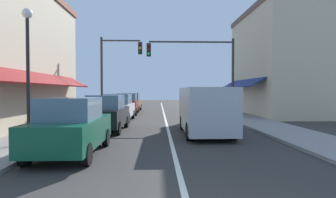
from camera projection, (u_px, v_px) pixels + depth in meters
The scene contains 14 objects.
ground_plane at pixel (165, 118), 21.14m from camera, with size 80.00×80.00×0.00m, color #33302D.
sidewalk_left at pixel (90, 117), 20.95m from camera, with size 2.60×56.00×0.12m, color gray.
sidewalk_right at pixel (238, 116), 21.33m from camera, with size 2.60×56.00×0.12m, color gray.
lane_center_stripe at pixel (165, 117), 21.14m from camera, with size 0.14×52.00×0.01m, color silver.
storefront_right_block at pixel (281, 63), 23.35m from camera, with size 6.85×10.20×8.55m.
parked_car_nearest_left at pixel (71, 126), 8.77m from camera, with size 1.80×4.11×1.77m.
parked_car_second_left at pixel (106, 113), 14.01m from camera, with size 1.86×4.14×1.77m.
parked_car_third_left at pixel (119, 108), 18.74m from camera, with size 1.87×4.14×1.77m.
parked_car_far_left at pixel (127, 104), 23.88m from camera, with size 1.87×4.14×1.77m.
parked_car_distant_left at pixel (131, 102), 28.09m from camera, with size 1.82×4.12×1.77m.
van_in_lane at pixel (205, 109), 12.92m from camera, with size 2.02×5.19×2.12m.
traffic_signal_mast_arm at pixel (202, 63), 20.08m from camera, with size 6.19×0.50×5.67m.
traffic_signal_left_corner at pixel (115, 65), 21.67m from camera, with size 3.18×0.50×6.05m.
street_lamp_left_near at pixel (28, 54), 10.04m from camera, with size 0.36×0.36×4.87m.
Camera 1 is at (-0.50, -3.09, 1.97)m, focal length 30.54 mm.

